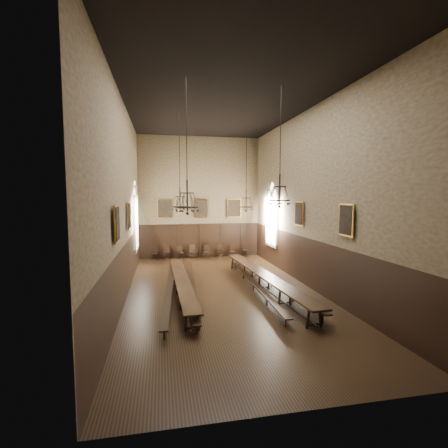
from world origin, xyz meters
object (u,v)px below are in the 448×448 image
object	(u,v)px
bench_left_inner	(192,287)
chair_0	(155,256)
chandelier_back_right	(246,201)
chair_3	(193,254)
bench_right_outer	(272,281)
table_right	(264,282)
chair_7	(245,252)
chair_5	(220,254)
chair_6	(233,253)
chandelier_back_left	(180,201)
chandelier_front_right	(280,193)
bench_right_inner	(254,285)
chair_4	(206,254)
chandelier_front_left	(187,199)
bench_left_outer	(169,289)
table_left	(182,286)
chair_2	(180,255)
chair_1	(167,255)

from	to	relation	value
bench_left_inner	chair_0	world-z (taller)	chair_0
chandelier_back_right	chair_3	bearing A→B (deg)	114.83
chandelier_back_right	bench_right_outer	bearing A→B (deg)	-76.22
table_right	chair_7	xyz separation A→B (m)	(1.33, 8.76, -0.11)
chair_3	chair_5	bearing A→B (deg)	-16.50
chair_6	chandelier_back_left	distance (m)	8.67
table_right	chair_3	xyz separation A→B (m)	(-2.66, 8.62, -0.10)
chair_5	chandelier_front_right	size ratio (longest dim) A/B	0.19
bench_right_inner	chair_4	world-z (taller)	chair_4
table_right	chandelier_front_right	distance (m)	5.06
chair_6	bench_right_inner	bearing A→B (deg)	-112.04
chair_5	chandelier_front_left	size ratio (longest dim) A/B	0.18
bench_right_inner	chandelier_back_right	bearing A→B (deg)	82.21
bench_right_inner	chair_0	world-z (taller)	chair_0
bench_left_outer	table_left	bearing A→B (deg)	6.41
bench_right_inner	chair_6	xyz separation A→B (m)	(0.89, 8.67, -0.01)
chair_0	chair_3	bearing A→B (deg)	11.43
chair_2	chandelier_front_left	bearing A→B (deg)	-108.77
chair_6	table_left	bearing A→B (deg)	-133.23
chair_4	chandelier_front_right	xyz separation A→B (m)	(1.48, -11.27, 4.50)
bench_left_outer	bench_right_outer	bearing A→B (deg)	4.38
bench_left_outer	chandelier_back_right	distance (m)	6.81
chair_0	chair_2	size ratio (longest dim) A/B	1.02
chair_2	chandelier_back_left	xyz separation A→B (m)	(-0.33, -6.28, 4.12)
chair_2	chair_3	size ratio (longest dim) A/B	0.90
chandelier_front_left	chair_5	bearing A→B (deg)	73.81
chair_5	chandelier_back_left	xyz separation A→B (m)	(-3.32, -6.34, 4.13)
bench_left_outer	chair_6	size ratio (longest dim) A/B	11.38
table_left	chair_3	size ratio (longest dim) A/B	9.26
bench_right_outer	chandelier_front_left	xyz separation A→B (m)	(-4.51, -3.20, 4.25)
table_right	chair_0	size ratio (longest dim) A/B	11.25
chair_0	chandelier_back_right	distance (m)	8.73
table_left	bench_right_inner	world-z (taller)	table_left
table_left	chandelier_back_left	world-z (taller)	chandelier_back_left
bench_left_outer	chandelier_front_left	xyz separation A→B (m)	(0.66, -2.80, 4.26)
bench_right_inner	chair_3	world-z (taller)	chair_3
chandelier_back_left	chair_3	bearing A→B (deg)	78.45
chair_6	chandelier_front_left	bearing A→B (deg)	-126.83
chair_1	chandelier_front_left	xyz separation A→B (m)	(0.63, -11.50, 4.24)
chair_1	chandelier_back_right	size ratio (longest dim) A/B	0.20
chair_6	chandelier_front_right	world-z (taller)	chandelier_front_right
chair_2	chair_6	size ratio (longest dim) A/B	1.03
chair_5	bench_left_inner	bearing A→B (deg)	-99.95
table_right	chair_1	bearing A→B (deg)	117.84
chair_6	chandelier_back_right	world-z (taller)	chandelier_back_right
chair_1	chair_0	bearing A→B (deg)	-178.97
bench_left_outer	chandelier_back_left	distance (m)	4.79
chair_4	chair_5	distance (m)	1.07
table_left	chandelier_front_left	size ratio (longest dim) A/B	1.93
bench_left_outer	chair_1	size ratio (longest dim) A/B	9.96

